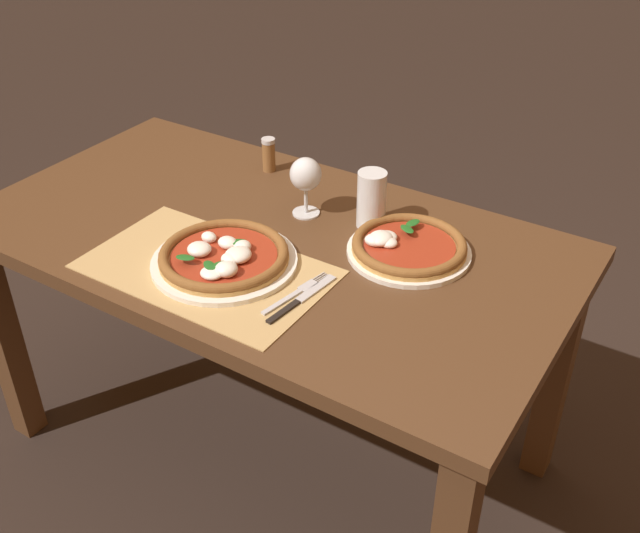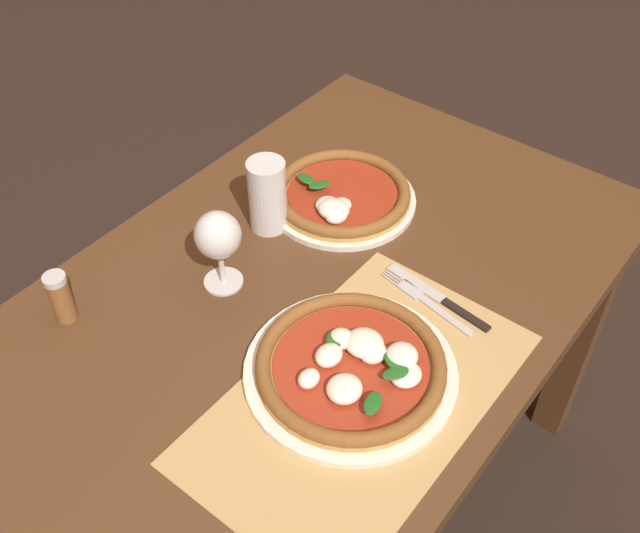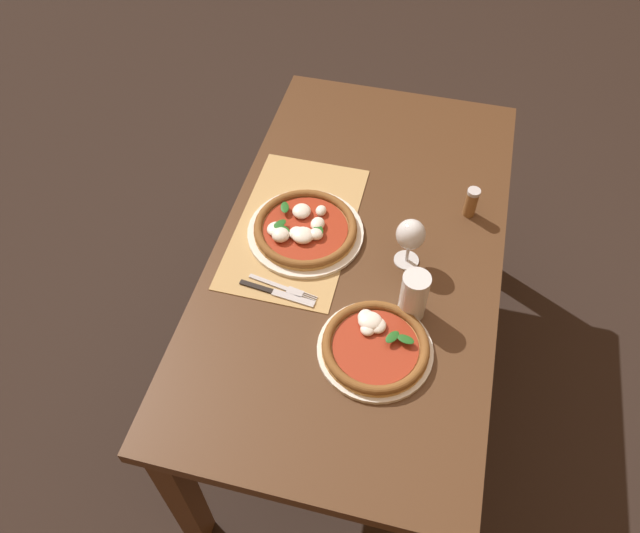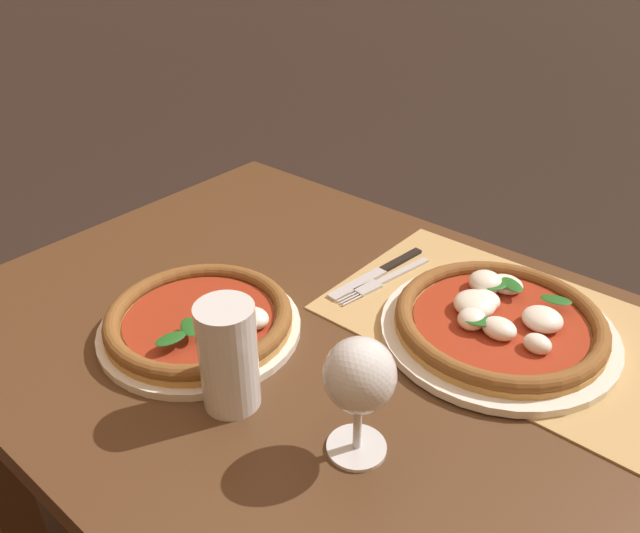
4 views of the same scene
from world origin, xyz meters
name	(u,v)px [view 2 (image 2 of 4)]	position (x,y,z in m)	size (l,w,h in m)	color
dining_table	(275,366)	(0.00, 0.00, 0.64)	(1.48, 0.80, 0.74)	#4C301C
paper_placemat	(361,397)	(-0.02, -0.20, 0.74)	(0.56, 0.33, 0.00)	tan
pizza_near	(351,367)	(0.00, -0.16, 0.76)	(0.34, 0.34, 0.05)	silver
pizza_far	(342,196)	(0.33, 0.11, 0.76)	(0.29, 0.29, 0.05)	silver
wine_glass	(218,238)	(0.03, 0.14, 0.85)	(0.08, 0.08, 0.16)	silver
pint_glass	(267,197)	(0.19, 0.18, 0.81)	(0.07, 0.07, 0.15)	silver
fork	(425,301)	(0.20, -0.17, 0.75)	(0.05, 0.20, 0.00)	#B7B7BC
knife	(437,297)	(0.23, -0.18, 0.75)	(0.04, 0.22, 0.01)	black
pepper_shaker	(61,297)	(-0.20, 0.29, 0.79)	(0.04, 0.04, 0.10)	brown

